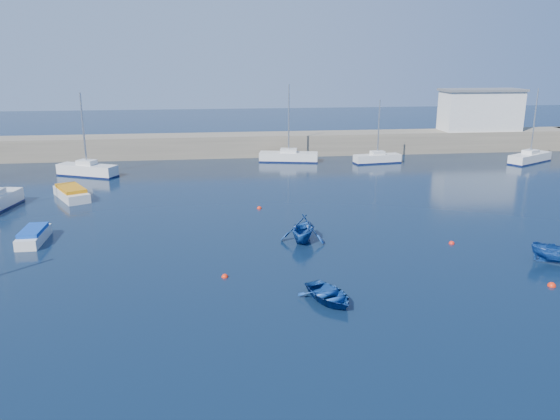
{
  "coord_description": "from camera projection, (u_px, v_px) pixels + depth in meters",
  "views": [
    {
      "loc": [
        -4.92,
        -21.58,
        11.82
      ],
      "look_at": [
        -0.27,
        14.5,
        1.6
      ],
      "focal_mm": 35.0,
      "sensor_mm": 36.0,
      "label": 1
    }
  ],
  "objects": [
    {
      "name": "motorboat_1",
      "position": [
        34.0,
        236.0,
        36.03
      ],
      "size": [
        1.38,
        3.86,
        0.94
      ],
      "rotation": [
        0.0,
        0.0,
        0.01
      ],
      "color": "silver",
      "rests_on": "ground"
    },
    {
      "name": "dinghy_center",
      "position": [
        329.0,
        295.0,
        27.28
      ],
      "size": [
        3.39,
        3.93,
        0.68
      ],
      "primitive_type": "imported",
      "rotation": [
        0.0,
        0.0,
        0.37
      ],
      "color": "navy",
      "rests_on": "ground"
    },
    {
      "name": "sailboat_7",
      "position": [
        377.0,
        158.0,
        62.99
      ],
      "size": [
        5.59,
        2.28,
        7.22
      ],
      "rotation": [
        0.0,
        0.0,
        1.71
      ],
      "color": "silver",
      "rests_on": "ground"
    },
    {
      "name": "ground",
      "position": [
        327.0,
        331.0,
        24.4
      ],
      "size": [
        220.0,
        220.0,
        0.0
      ],
      "primitive_type": "plane",
      "color": "black",
      "rests_on": "ground"
    },
    {
      "name": "harbor_office",
      "position": [
        480.0,
        111.0,
        70.64
      ],
      "size": [
        10.0,
        4.0,
        5.0
      ],
      "primitive_type": "cube",
      "color": "silver",
      "rests_on": "back_wall"
    },
    {
      "name": "motorboat_2",
      "position": [
        71.0,
        193.0,
        47.12
      ],
      "size": [
        3.99,
        5.4,
        1.06
      ],
      "rotation": [
        0.0,
        0.0,
        0.48
      ],
      "color": "silver",
      "rests_on": "ground"
    },
    {
      "name": "sailboat_6",
      "position": [
        289.0,
        156.0,
        63.87
      ],
      "size": [
        7.02,
        3.3,
        8.87
      ],
      "rotation": [
        0.0,
        0.0,
        1.35
      ],
      "color": "silver",
      "rests_on": "ground"
    },
    {
      "name": "dinghy_left",
      "position": [
        303.0,
        229.0,
        35.99
      ],
      "size": [
        3.96,
        4.24,
        1.81
      ],
      "primitive_type": "imported",
      "rotation": [
        0.0,
        0.0,
        -0.35
      ],
      "color": "navy",
      "rests_on": "ground"
    },
    {
      "name": "buoy_2",
      "position": [
        552.0,
        286.0,
        29.17
      ],
      "size": [
        0.44,
        0.44,
        0.44
      ],
      "primitive_type": "sphere",
      "color": "red",
      "rests_on": "ground"
    },
    {
      "name": "sailboat_5",
      "position": [
        87.0,
        170.0,
        56.09
      ],
      "size": [
        6.46,
        4.31,
        8.43
      ],
      "rotation": [
        0.0,
        0.0,
        1.13
      ],
      "color": "silver",
      "rests_on": "ground"
    },
    {
      "name": "buoy_0",
      "position": [
        225.0,
        277.0,
        30.37
      ],
      "size": [
        0.38,
        0.38,
        0.38
      ],
      "primitive_type": "sphere",
      "color": "red",
      "rests_on": "ground"
    },
    {
      "name": "sailboat_8",
      "position": [
        530.0,
        158.0,
        63.26
      ],
      "size": [
        6.46,
        4.79,
        8.44
      ],
      "rotation": [
        0.0,
        0.0,
        2.1
      ],
      "color": "silver",
      "rests_on": "ground"
    },
    {
      "name": "buoy_3",
      "position": [
        259.0,
        208.0,
        44.14
      ],
      "size": [
        0.38,
        0.38,
        0.38
      ],
      "primitive_type": "sphere",
      "color": "red",
      "rests_on": "ground"
    },
    {
      "name": "back_wall",
      "position": [
        250.0,
        145.0,
        67.98
      ],
      "size": [
        96.0,
        4.5,
        2.6
      ],
      "primitive_type": "cube",
      "color": "#766C5A",
      "rests_on": "ground"
    },
    {
      "name": "buoy_1",
      "position": [
        452.0,
        244.0,
        35.81
      ],
      "size": [
        0.38,
        0.38,
        0.38
      ],
      "primitive_type": "sphere",
      "color": "red",
      "rests_on": "ground"
    }
  ]
}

